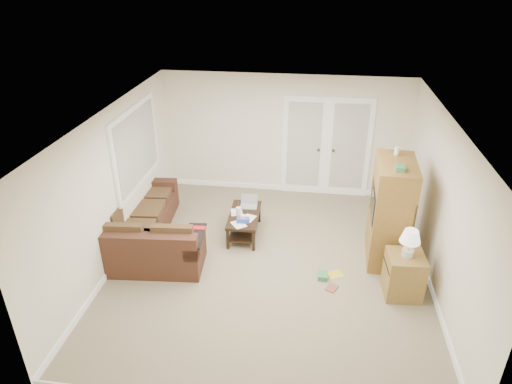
# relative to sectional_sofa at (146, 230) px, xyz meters

# --- Properties ---
(floor) EXTENTS (5.50, 5.50, 0.00)m
(floor) POSITION_rel_sectional_sofa_xyz_m (2.17, -0.29, -0.30)
(floor) COLOR gray
(floor) RESTS_ON ground
(ceiling) EXTENTS (5.00, 5.50, 0.02)m
(ceiling) POSITION_rel_sectional_sofa_xyz_m (2.17, -0.29, 2.20)
(ceiling) COLOR silver
(ceiling) RESTS_ON wall_back
(wall_left) EXTENTS (0.02, 5.50, 2.50)m
(wall_left) POSITION_rel_sectional_sofa_xyz_m (-0.33, -0.29, 0.95)
(wall_left) COLOR white
(wall_left) RESTS_ON floor
(wall_right) EXTENTS (0.02, 5.50, 2.50)m
(wall_right) POSITION_rel_sectional_sofa_xyz_m (4.67, -0.29, 0.95)
(wall_right) COLOR white
(wall_right) RESTS_ON floor
(wall_back) EXTENTS (5.00, 0.02, 2.50)m
(wall_back) POSITION_rel_sectional_sofa_xyz_m (2.17, 2.46, 0.95)
(wall_back) COLOR white
(wall_back) RESTS_ON floor
(wall_front) EXTENTS (5.00, 0.02, 2.50)m
(wall_front) POSITION_rel_sectional_sofa_xyz_m (2.17, -3.04, 0.95)
(wall_front) COLOR white
(wall_front) RESTS_ON floor
(baseboards) EXTENTS (5.00, 5.50, 0.10)m
(baseboards) POSITION_rel_sectional_sofa_xyz_m (2.17, -0.29, -0.25)
(baseboards) COLOR white
(baseboards) RESTS_ON floor
(french_doors) EXTENTS (1.80, 0.05, 2.13)m
(french_doors) POSITION_rel_sectional_sofa_xyz_m (3.02, 2.42, 0.73)
(french_doors) COLOR white
(french_doors) RESTS_ON floor
(window_left) EXTENTS (0.05, 1.92, 1.42)m
(window_left) POSITION_rel_sectional_sofa_xyz_m (-0.30, 0.71, 1.25)
(window_left) COLOR white
(window_left) RESTS_ON wall_left
(sectional_sofa) EXTENTS (1.88, 2.57, 0.78)m
(sectional_sofa) POSITION_rel_sectional_sofa_xyz_m (0.00, 0.00, 0.00)
(sectional_sofa) COLOR #4A2A1C
(sectional_sofa) RESTS_ON floor
(coffee_table) EXTENTS (0.55, 1.06, 0.71)m
(coffee_table) POSITION_rel_sectional_sofa_xyz_m (1.62, 0.58, -0.07)
(coffee_table) COLOR black
(coffee_table) RESTS_ON floor
(tv_armoire) EXTENTS (0.64, 1.10, 1.85)m
(tv_armoire) POSITION_rel_sectional_sofa_xyz_m (4.05, 0.21, 0.56)
(tv_armoire) COLOR olive
(tv_armoire) RESTS_ON floor
(side_cabinet) EXTENTS (0.55, 0.55, 1.11)m
(side_cabinet) POSITION_rel_sectional_sofa_xyz_m (4.19, -0.74, 0.09)
(side_cabinet) COLOR olive
(side_cabinet) RESTS_ON floor
(space_heater) EXTENTS (0.13, 0.11, 0.30)m
(space_heater) POSITION_rel_sectional_sofa_xyz_m (4.17, 2.16, -0.15)
(space_heater) COLOR white
(space_heater) RESTS_ON floor
(floor_magazine) EXTENTS (0.31, 0.29, 0.01)m
(floor_magazine) POSITION_rel_sectional_sofa_xyz_m (3.23, -0.41, -0.30)
(floor_magazine) COLOR gold
(floor_magazine) RESTS_ON floor
(floor_greenbox) EXTENTS (0.15, 0.20, 0.08)m
(floor_greenbox) POSITION_rel_sectional_sofa_xyz_m (3.03, -0.52, -0.26)
(floor_greenbox) COLOR #387C4B
(floor_greenbox) RESTS_ON floor
(floor_book) EXTENTS (0.23, 0.25, 0.02)m
(floor_book) POSITION_rel_sectional_sofa_xyz_m (3.11, -0.73, -0.30)
(floor_book) COLOR brown
(floor_book) RESTS_ON floor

